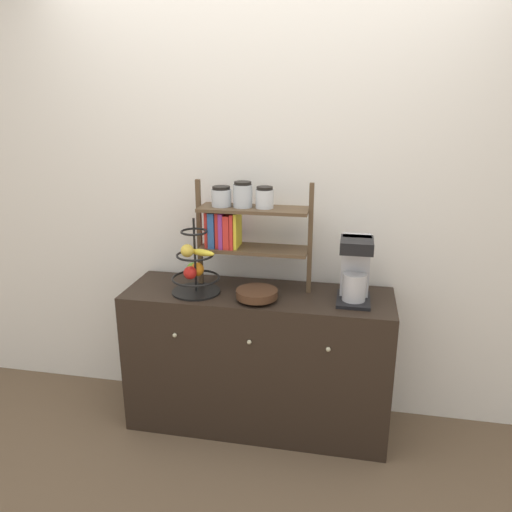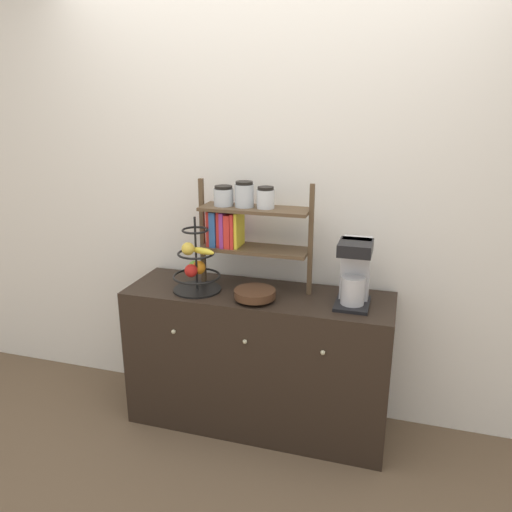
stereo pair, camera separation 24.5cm
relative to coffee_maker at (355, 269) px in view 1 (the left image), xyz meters
name	(u,v)px [view 1 (the left image)]	position (x,y,z in m)	size (l,w,h in m)	color
ground_plane	(250,445)	(-0.51, -0.23, -0.99)	(12.00, 12.00, 0.00)	brown
wall_back	(267,197)	(-0.51, 0.27, 0.31)	(7.00, 0.05, 2.60)	silver
sideboard	(258,359)	(-0.51, 0.00, -0.58)	(1.47, 0.48, 0.82)	black
coffee_maker	(355,269)	(0.00, 0.00, 0.00)	(0.17, 0.24, 0.34)	black
fruit_stand	(195,269)	(-0.85, -0.06, -0.04)	(0.27, 0.27, 0.42)	black
wooden_bowl	(257,294)	(-0.50, -0.11, -0.14)	(0.22, 0.22, 0.06)	#422819
shelf_hutch	(240,221)	(-0.63, 0.06, 0.21)	(0.64, 0.20, 0.60)	brown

